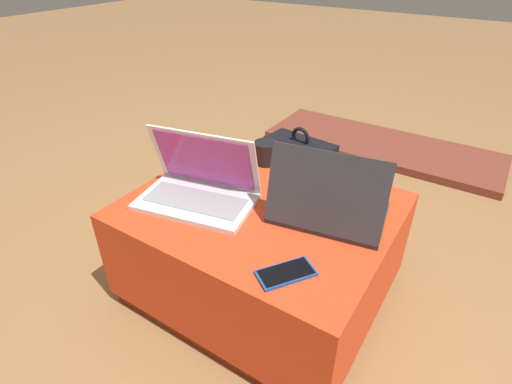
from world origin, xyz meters
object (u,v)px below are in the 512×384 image
at_px(laptop_near, 199,187).
at_px(laptop_far, 328,206).
at_px(cell_phone, 286,273).
at_px(backpack, 299,184).
at_px(coffee_mug, 267,153).

height_order(laptop_near, laptop_far, laptop_far).
bearing_deg(laptop_far, cell_phone, 82.72).
relative_size(laptop_near, cell_phone, 2.47).
distance_m(backpack, coffee_mug, 0.31).
distance_m(laptop_near, laptop_far, 0.42).
height_order(laptop_near, cell_phone, laptop_near).
height_order(cell_phone, backpack, backpack).
height_order(laptop_far, coffee_mug, laptop_far).
xyz_separation_m(cell_phone, backpack, (-0.32, 0.70, -0.19)).
relative_size(laptop_far, backpack, 0.80).
height_order(backpack, coffee_mug, same).
bearing_deg(coffee_mug, backpack, 78.81).
bearing_deg(laptop_near, laptop_far, 5.23).
bearing_deg(cell_phone, coffee_mug, -19.44).
height_order(laptop_far, cell_phone, laptop_far).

